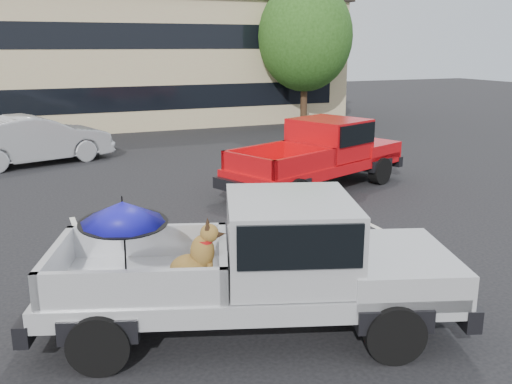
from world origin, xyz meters
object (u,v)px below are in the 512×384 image
at_px(tree_back, 194,34).
at_px(silver_pickup, 272,259).
at_px(red_pickup, 325,150).
at_px(silver_sedan, 35,140).
at_px(tree_right, 305,37).

xyz_separation_m(tree_back, silver_pickup, (-6.99, -26.11, -3.36)).
relative_size(tree_back, silver_pickup, 1.18).
distance_m(tree_back, red_pickup, 19.61).
xyz_separation_m(tree_back, red_pickup, (-2.22, -19.19, -3.39)).
distance_m(tree_back, silver_pickup, 27.24).
bearing_deg(silver_pickup, silver_sedan, 119.27).
height_order(tree_right, silver_sedan, tree_right).
distance_m(silver_pickup, silver_sedan, 13.68).
height_order(tree_right, silver_pickup, tree_right).
bearing_deg(tree_back, red_pickup, -96.59).
bearing_deg(silver_pickup, tree_right, 80.12).
relative_size(red_pickup, silver_sedan, 1.23).
bearing_deg(tree_right, silver_pickup, -118.89).
xyz_separation_m(tree_right, silver_sedan, (-12.43, -4.66, -3.40)).
distance_m(tree_right, silver_pickup, 20.92).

